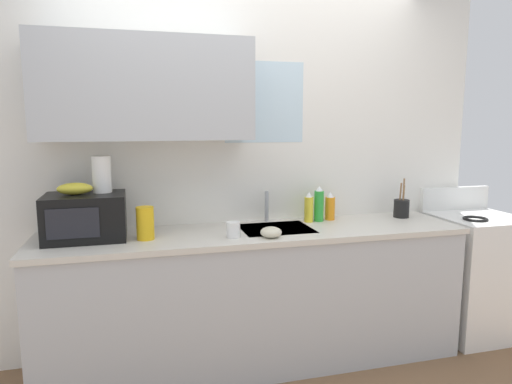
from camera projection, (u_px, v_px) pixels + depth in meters
The scene contains 14 objects.
kitchen_wall_assembly at pixel (224, 154), 3.11m from camera, with size 3.51×0.42×2.50m.
counter_unit at pixel (256, 296), 3.00m from camera, with size 2.74×0.63×0.90m.
sink_faucet at pixel (267, 206), 3.18m from camera, with size 0.03×0.03×0.22m, color #B2B5BA.
stove_range at pixel (475, 273), 3.44m from camera, with size 0.60×0.60×1.08m.
microwave at pixel (85, 217), 2.69m from camera, with size 0.46×0.35×0.27m.
banana_bunch at pixel (75, 189), 2.66m from camera, with size 0.20×0.11×0.07m, color gold.
paper_towel_roll at pixel (102, 174), 2.73m from camera, with size 0.11×0.11×0.22m, color white.
dish_soap_bottle_yellow at pixel (309, 208), 3.17m from camera, with size 0.06×0.06×0.21m.
dish_soap_bottle_green at pixel (319, 205), 3.19m from camera, with size 0.07×0.07×0.25m.
dish_soap_bottle_orange at pixel (330, 207), 3.24m from camera, with size 0.07×0.07×0.20m.
cereal_canister at pixel (145, 223), 2.69m from camera, with size 0.10×0.10×0.20m, color gold.
mug_white at pixel (233, 230), 2.74m from camera, with size 0.08×0.08×0.10m, color white.
utensil_crock at pixel (401, 208), 3.32m from camera, with size 0.11×0.11×0.28m.
small_bowl at pixel (271, 232), 2.75m from camera, with size 0.13×0.13×0.07m, color beige.
Camera 1 is at (-0.74, -2.76, 1.59)m, focal length 31.94 mm.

